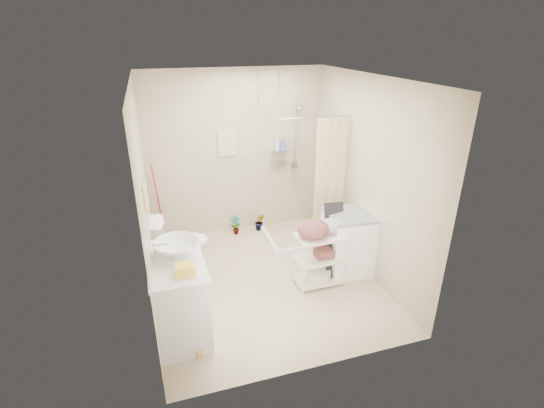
{
  "coord_description": "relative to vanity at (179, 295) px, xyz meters",
  "views": [
    {
      "loc": [
        -1.24,
        -4.28,
        3.05
      ],
      "look_at": [
        0.16,
        0.25,
        0.98
      ],
      "focal_mm": 26.0,
      "sensor_mm": 36.0,
      "label": 1
    }
  ],
  "objects": [
    {
      "name": "ironing_board",
      "position": [
        2.08,
        0.51,
        0.07
      ],
      "size": [
        0.31,
        0.15,
        1.05
      ],
      "primitive_type": null,
      "rotation": [
        0.0,
        0.0,
        0.21
      ],
      "color": "black",
      "rests_on": "ground"
    },
    {
      "name": "wall_front",
      "position": [
        1.16,
        -0.95,
        0.85
      ],
      "size": [
        2.8,
        0.04,
        2.6
      ],
      "primitive_type": "cube",
      "color": "#B8AB8E",
      "rests_on": "ground"
    },
    {
      "name": "washing_machine",
      "position": [
        2.3,
        0.56,
        -0.02
      ],
      "size": [
        0.63,
        0.64,
        0.86
      ],
      "primitive_type": "cube",
      "rotation": [
        0.0,
        0.0,
        -0.07
      ],
      "color": "white",
      "rests_on": "ground"
    },
    {
      "name": "floor_basket",
      "position": [
        0.15,
        -0.41,
        -0.38
      ],
      "size": [
        0.3,
        0.27,
        0.13
      ],
      "primitive_type": "cube",
      "rotation": [
        0.0,
        0.0,
        0.39
      ],
      "color": "gold",
      "rests_on": "ground"
    },
    {
      "name": "potted_plant_a",
      "position": [
        1.06,
        2.05,
        -0.29
      ],
      "size": [
        0.18,
        0.13,
        0.32
      ],
      "primitive_type": "imported",
      "rotation": [
        0.0,
        0.0,
        -0.09
      ],
      "color": "#9B4328",
      "rests_on": "ground"
    },
    {
      "name": "potted_plant_b",
      "position": [
        1.48,
        2.07,
        -0.3
      ],
      "size": [
        0.2,
        0.18,
        0.3
      ],
      "primitive_type": "imported",
      "rotation": [
        0.0,
        0.0,
        -0.33
      ],
      "color": "#97432E",
      "rests_on": "ground"
    },
    {
      "name": "shampoo_bottle_b",
      "position": [
        1.9,
        2.16,
        0.96
      ],
      "size": [
        0.1,
        0.1,
        0.18
      ],
      "primitive_type": "imported",
      "rotation": [
        0.0,
        0.0,
        -0.28
      ],
      "color": "#4151B8",
      "rests_on": "shower"
    },
    {
      "name": "counter_basket",
      "position": [
        0.08,
        -0.3,
        0.5
      ],
      "size": [
        0.19,
        0.15,
        0.1
      ],
      "primitive_type": "cube",
      "rotation": [
        0.0,
        0.0,
        -0.0
      ],
      "color": "yellow",
      "rests_on": "vanity"
    },
    {
      "name": "vanity",
      "position": [
        0.0,
        0.0,
        0.0
      ],
      "size": [
        0.59,
        1.03,
        0.9
      ],
      "primitive_type": "cube",
      "rotation": [
        0.0,
        0.0,
        0.02
      ],
      "color": "silver",
      "rests_on": "ground"
    },
    {
      "name": "wall_left",
      "position": [
        -0.24,
        0.65,
        0.85
      ],
      "size": [
        0.04,
        3.2,
        2.6
      ],
      "primitive_type": "cube",
      "color": "#B8AB8E",
      "rests_on": "ground"
    },
    {
      "name": "mop",
      "position": [
        -0.15,
        2.16,
        0.2
      ],
      "size": [
        0.16,
        0.16,
        1.3
      ],
      "primitive_type": null,
      "rotation": [
        0.0,
        0.0,
        0.33
      ],
      "color": "red",
      "rests_on": "ground"
    },
    {
      "name": "shower",
      "position": [
        2.01,
        1.7,
        0.6
      ],
      "size": [
        1.1,
        1.1,
        2.1
      ],
      "primitive_type": null,
      "color": "white",
      "rests_on": "ground"
    },
    {
      "name": "sink",
      "position": [
        0.03,
        0.09,
        0.53
      ],
      "size": [
        0.55,
        0.55,
        0.17
      ],
      "primitive_type": "imported",
      "rotation": [
        0.0,
        0.0,
        -0.16
      ],
      "color": "silver",
      "rests_on": "vanity"
    },
    {
      "name": "ceiling",
      "position": [
        1.16,
        0.65,
        2.15
      ],
      "size": [
        2.8,
        3.2,
        0.04
      ],
      "primitive_type": "cube",
      "color": "silver",
      "rests_on": "ground"
    },
    {
      "name": "floor",
      "position": [
        1.16,
        0.65,
        -0.45
      ],
      "size": [
        3.2,
        3.2,
        0.0
      ],
      "primitive_type": "plane",
      "color": "#C8B696",
      "rests_on": "ground"
    },
    {
      "name": "wall_back",
      "position": [
        1.16,
        2.25,
        0.85
      ],
      "size": [
        2.8,
        0.04,
        2.6
      ],
      "primitive_type": "cube",
      "color": "#B8AB8E",
      "rests_on": "ground"
    },
    {
      "name": "wall_right",
      "position": [
        2.56,
        0.65,
        0.85
      ],
      "size": [
        0.04,
        3.2,
        2.6
      ],
      "primitive_type": "cube",
      "color": "#B8AB8E",
      "rests_on": "ground"
    },
    {
      "name": "toilet",
      "position": [
        0.12,
        1.27,
        -0.06
      ],
      "size": [
        0.8,
        0.5,
        0.78
      ],
      "primitive_type": "imported",
      "rotation": [
        0.0,
        0.0,
        1.48
      ],
      "color": "white",
      "rests_on": "ground"
    },
    {
      "name": "shampoo_bottle_a",
      "position": [
        1.82,
        2.18,
        0.98
      ],
      "size": [
        0.11,
        0.11,
        0.22
      ],
      "primitive_type": "imported",
      "rotation": [
        0.0,
        0.0,
        0.33
      ],
      "color": "silver",
      "rests_on": "shower"
    },
    {
      "name": "tp_holder",
      "position": [
        -0.2,
        0.7,
        0.27
      ],
      "size": [
        0.08,
        0.12,
        0.14
      ],
      "primitive_type": null,
      "color": "white",
      "rests_on": "wall_left"
    },
    {
      "name": "hanging_towel",
      "position": [
        1.01,
        2.23,
        1.05
      ],
      "size": [
        0.28,
        0.03,
        0.42
      ],
      "primitive_type": "cube",
      "color": "beige",
      "rests_on": "wall_back"
    },
    {
      "name": "towel_ring",
      "position": [
        -0.22,
        0.45,
        1.02
      ],
      "size": [
        0.04,
        0.22,
        0.34
      ],
      "primitive_type": null,
      "color": "#F6DF97",
      "rests_on": "wall_left"
    },
    {
      "name": "laundry_rack",
      "position": [
        1.81,
        0.37,
        -0.03
      ],
      "size": [
        0.62,
        0.37,
        0.85
      ],
      "primitive_type": null,
      "rotation": [
        0.0,
        0.0,
        0.02
      ],
      "color": "#F2E8CF",
      "rests_on": "ground"
    }
  ]
}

